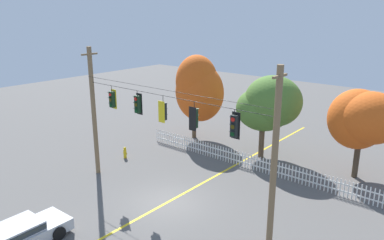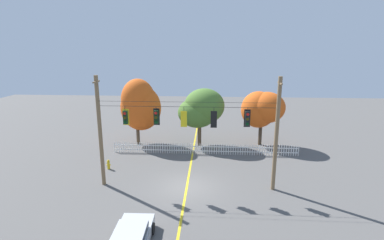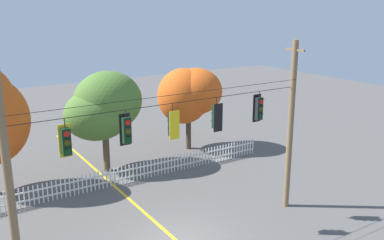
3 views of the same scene
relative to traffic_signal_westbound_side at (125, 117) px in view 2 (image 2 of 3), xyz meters
name	(u,v)px [view 2 (image 2 of 3)]	position (x,y,z in m)	size (l,w,h in m)	color
ground	(187,187)	(4.30, -0.01, -5.17)	(80.00, 80.00, 0.00)	#565451
lane_centerline_stripe	(187,186)	(4.30, -0.01, -5.16)	(0.16, 36.00, 0.01)	gold
signal_support_span	(187,133)	(4.30, -0.01, -1.04)	(12.69, 1.10, 8.10)	brown
traffic_signal_westbound_side	(125,117)	(0.00, 0.00, 0.00)	(0.43, 0.38, 1.39)	black
traffic_signal_eastbound_side	(156,117)	(2.19, 0.00, 0.05)	(0.43, 0.38, 1.36)	black
traffic_signal_northbound_primary	(184,119)	(4.12, -0.02, -0.02)	(0.43, 0.38, 1.39)	black
traffic_signal_northbound_secondary	(214,119)	(6.18, -0.02, -0.02)	(0.43, 0.38, 1.41)	black
traffic_signal_southbound_primary	(247,119)	(8.47, 0.00, 0.04)	(0.43, 0.38, 1.39)	black
white_picket_fence	(205,149)	(5.47, 6.81, -4.64)	(17.55, 0.06, 1.04)	white
autumn_maple_near_fence	(140,105)	(-1.35, 9.69, -1.01)	(4.19, 3.40, 6.84)	brown
autumn_maple_mid	(201,109)	(5.00, 9.63, -1.37)	(4.74, 3.57, 5.90)	brown
autumn_oak_far_east	(262,109)	(11.21, 9.99, -1.32)	(4.39, 3.72, 5.59)	#473828
parked_car	(130,240)	(2.03, -7.15, -4.56)	(2.03, 4.38, 1.15)	#B7BABF
fire_hydrant	(109,164)	(-2.50, 2.78, -4.76)	(0.38, 0.22, 0.82)	gold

